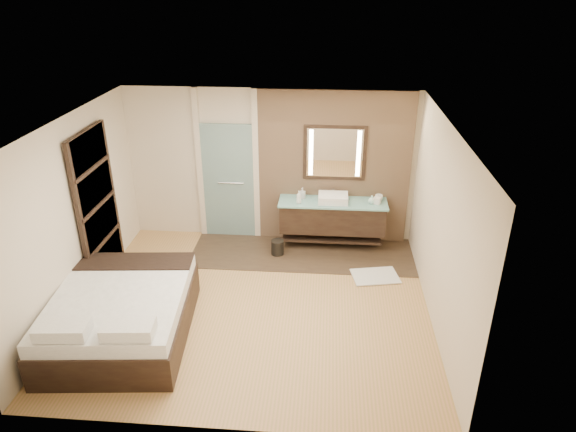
# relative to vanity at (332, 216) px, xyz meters

# --- Properties ---
(floor) EXTENTS (5.00, 5.00, 0.00)m
(floor) POSITION_rel_vanity_xyz_m (-1.10, -1.92, -0.58)
(floor) COLOR #A88546
(floor) RESTS_ON ground
(tile_strip) EXTENTS (3.80, 1.30, 0.01)m
(tile_strip) POSITION_rel_vanity_xyz_m (-0.50, -0.32, -0.57)
(tile_strip) COLOR #35261D
(tile_strip) RESTS_ON floor
(stone_wall) EXTENTS (2.60, 0.08, 2.70)m
(stone_wall) POSITION_rel_vanity_xyz_m (0.00, 0.29, 0.77)
(stone_wall) COLOR tan
(stone_wall) RESTS_ON floor
(vanity) EXTENTS (1.85, 0.55, 0.88)m
(vanity) POSITION_rel_vanity_xyz_m (0.00, 0.00, 0.00)
(vanity) COLOR black
(vanity) RESTS_ON stone_wall
(mirror_unit) EXTENTS (1.06, 0.04, 0.96)m
(mirror_unit) POSITION_rel_vanity_xyz_m (0.00, 0.24, 1.07)
(mirror_unit) COLOR black
(mirror_unit) RESTS_ON stone_wall
(frosted_door) EXTENTS (1.10, 0.12, 2.70)m
(frosted_door) POSITION_rel_vanity_xyz_m (-1.85, 0.28, 0.56)
(frosted_door) COLOR silver
(frosted_door) RESTS_ON floor
(shoji_partition) EXTENTS (0.06, 1.20, 2.40)m
(shoji_partition) POSITION_rel_vanity_xyz_m (-3.53, -1.32, 0.63)
(shoji_partition) COLOR black
(shoji_partition) RESTS_ON floor
(bed) EXTENTS (1.88, 2.27, 0.82)m
(bed) POSITION_rel_vanity_xyz_m (-2.75, -2.72, -0.24)
(bed) COLOR black
(bed) RESTS_ON floor
(bath_mat) EXTENTS (0.80, 0.63, 0.02)m
(bath_mat) POSITION_rel_vanity_xyz_m (0.70, -0.99, -0.56)
(bath_mat) COLOR silver
(bath_mat) RESTS_ON floor
(waste_bin) EXTENTS (0.26, 0.26, 0.27)m
(waste_bin) POSITION_rel_vanity_xyz_m (-0.92, -0.39, -0.45)
(waste_bin) COLOR black
(waste_bin) RESTS_ON floor
(tissue_box) EXTENTS (0.16, 0.16, 0.10)m
(tissue_box) POSITION_rel_vanity_xyz_m (0.74, -0.03, 0.33)
(tissue_box) COLOR silver
(tissue_box) RESTS_ON vanity
(soap_bottle_a) EXTENTS (0.10, 0.10, 0.22)m
(soap_bottle_a) POSITION_rel_vanity_xyz_m (-0.58, -0.13, 0.40)
(soap_bottle_a) COLOR silver
(soap_bottle_a) RESTS_ON vanity
(soap_bottle_b) EXTENTS (0.11, 0.11, 0.19)m
(soap_bottle_b) POSITION_rel_vanity_xyz_m (-0.53, 0.09, 0.38)
(soap_bottle_b) COLOR #B2B2B2
(soap_bottle_b) RESTS_ON vanity
(soap_bottle_c) EXTENTS (0.14, 0.14, 0.14)m
(soap_bottle_c) POSITION_rel_vanity_xyz_m (0.65, -0.04, 0.36)
(soap_bottle_c) COLOR #BDEEE6
(soap_bottle_c) RESTS_ON vanity
(cup) EXTENTS (0.13, 0.13, 0.10)m
(cup) POSITION_rel_vanity_xyz_m (0.78, 0.10, 0.34)
(cup) COLOR white
(cup) RESTS_ON vanity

